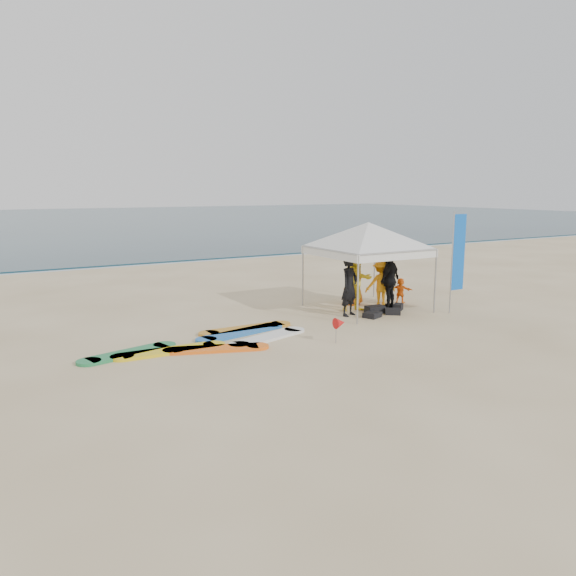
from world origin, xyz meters
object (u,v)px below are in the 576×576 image
(person_black_a, at_px, (350,286))
(person_orange_a, at_px, (381,284))
(canopy_tent, at_px, (368,223))
(person_yellow, at_px, (357,280))
(marker_pennant, at_px, (340,323))
(person_orange_b, at_px, (354,280))
(feather_flag, at_px, (458,254))
(surfboard_spread, at_px, (215,341))
(person_black_b, at_px, (390,280))
(person_seated, at_px, (400,290))

(person_black_a, height_order, person_orange_a, person_black_a)
(canopy_tent, bearing_deg, person_orange_a, 1.03)
(person_yellow, height_order, marker_pennant, person_yellow)
(person_orange_b, height_order, feather_flag, feather_flag)
(person_black_a, relative_size, surfboard_spread, 0.33)
(marker_pennant, bearing_deg, surfboard_spread, 149.96)
(marker_pennant, bearing_deg, person_black_b, 34.28)
(person_black_a, xyz_separation_m, person_black_b, (1.72, 0.20, 0.02))
(person_yellow, distance_m, canopy_tent, 1.82)
(person_yellow, distance_m, person_orange_a, 1.04)
(feather_flag, bearing_deg, person_orange_b, 129.08)
(canopy_tent, xyz_separation_m, surfboard_spread, (-5.70, -1.24, -2.70))
(person_yellow, bearing_deg, person_black_a, -136.00)
(person_orange_a, distance_m, person_seated, 1.10)
(person_yellow, bearing_deg, person_orange_b, 69.18)
(person_orange_a, height_order, feather_flag, feather_flag)
(surfboard_spread, bearing_deg, feather_flag, -3.78)
(surfboard_spread, bearing_deg, canopy_tent, 12.26)
(person_orange_b, xyz_separation_m, canopy_tent, (-0.05, -0.74, 1.92))
(person_seated, relative_size, marker_pennant, 1.33)
(person_orange_a, height_order, person_black_b, person_black_b)
(feather_flag, height_order, surfboard_spread, feather_flag)
(person_orange_b, bearing_deg, surfboard_spread, 2.44)
(person_black_a, xyz_separation_m, marker_pennant, (-1.98, -2.32, -0.41))
(person_black_a, relative_size, person_orange_b, 1.11)
(person_black_b, bearing_deg, canopy_tent, -44.70)
(canopy_tent, bearing_deg, person_yellow, -169.01)
(person_orange_a, relative_size, surfboard_spread, 0.28)
(person_seated, distance_m, feather_flag, 2.47)
(person_black_b, xyz_separation_m, feather_flag, (1.38, -1.48, 0.90))
(person_black_b, bearing_deg, person_black_a, -16.35)
(person_orange_b, distance_m, canopy_tent, 2.06)
(person_yellow, distance_m, surfboard_spread, 5.47)
(person_yellow, xyz_separation_m, canopy_tent, (0.44, 0.09, 1.76))
(person_black_a, xyz_separation_m, canopy_tent, (1.03, 0.48, 1.83))
(person_black_a, height_order, surfboard_spread, person_black_a)
(person_orange_a, xyz_separation_m, person_black_b, (0.12, -0.28, 0.15))
(feather_flag, xyz_separation_m, marker_pennant, (-5.09, -1.04, -1.33))
(canopy_tent, xyz_separation_m, marker_pennant, (-3.01, -2.80, -2.24))
(feather_flag, bearing_deg, person_black_b, 133.08)
(person_black_a, height_order, person_seated, person_black_a)
(canopy_tent, height_order, feather_flag, canopy_tent)
(person_yellow, bearing_deg, marker_pennant, -123.16)
(person_black_b, bearing_deg, person_yellow, -32.52)
(canopy_tent, height_order, surfboard_spread, canopy_tent)
(person_seated, xyz_separation_m, surfboard_spread, (-7.30, -1.46, -0.39))
(feather_flag, relative_size, surfboard_spread, 0.57)
(person_orange_b, xyz_separation_m, marker_pennant, (-3.06, -3.53, -0.32))
(person_orange_a, relative_size, person_black_b, 0.84)
(person_black_b, distance_m, person_orange_b, 1.20)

